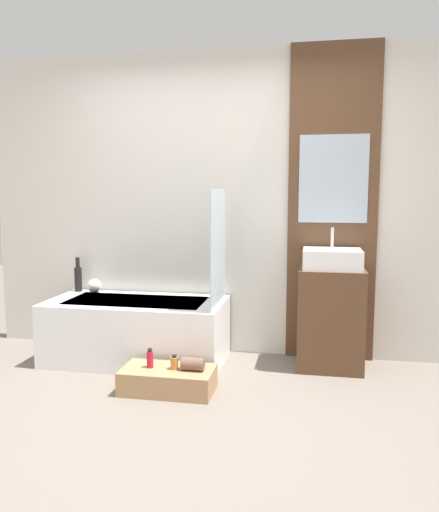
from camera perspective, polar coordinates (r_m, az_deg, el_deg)
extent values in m
plane|color=slate|center=(3.15, -5.66, -19.30)|extent=(12.00, 12.00, 0.00)
cube|color=silver|center=(4.35, -0.03, 5.88)|extent=(4.20, 0.06, 2.60)
cube|color=brown|center=(4.23, 12.79, 5.67)|extent=(0.73, 0.03, 2.60)
cube|color=#ADBCCC|center=(4.21, 12.88, 8.57)|extent=(0.55, 0.01, 0.71)
cube|color=white|center=(4.28, -9.44, -8.39)|extent=(1.47, 0.72, 0.51)
cube|color=silver|center=(4.22, -9.51, -5.08)|extent=(1.14, 0.50, 0.01)
cube|color=silver|center=(3.91, -0.17, 0.94)|extent=(0.01, 0.59, 0.92)
cube|color=#A87F56|center=(3.66, -5.91, -13.91)|extent=(0.65, 0.34, 0.17)
cube|color=brown|center=(4.12, 12.56, -6.97)|extent=(0.51, 0.43, 0.81)
cube|color=white|center=(4.03, 12.75, -0.33)|extent=(0.45, 0.38, 0.15)
cylinder|color=silver|center=(4.12, 12.75, 2.05)|extent=(0.02, 0.02, 0.16)
cylinder|color=black|center=(4.70, -15.84, -2.59)|extent=(0.07, 0.07, 0.22)
cylinder|color=black|center=(4.68, -15.91, -0.73)|extent=(0.04, 0.04, 0.09)
sphere|color=silver|center=(4.61, -14.10, -3.31)|extent=(0.12, 0.12, 0.12)
cylinder|color=#B21928|center=(3.65, -7.94, -11.65)|extent=(0.05, 0.05, 0.11)
cylinder|color=black|center=(3.63, -7.96, -10.60)|extent=(0.03, 0.03, 0.03)
cylinder|color=#B2752D|center=(3.61, -5.17, -12.10)|extent=(0.05, 0.05, 0.08)
cylinder|color=black|center=(3.59, -5.18, -11.32)|extent=(0.03, 0.03, 0.02)
cylinder|color=brown|center=(3.57, -3.11, -12.22)|extent=(0.16, 0.09, 0.09)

